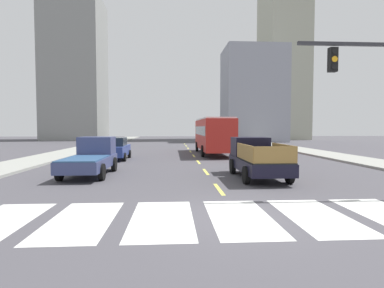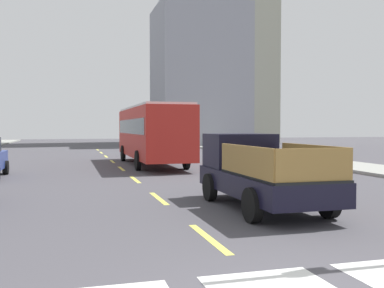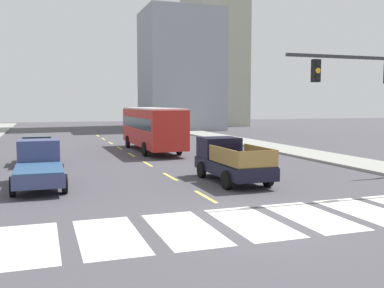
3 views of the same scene
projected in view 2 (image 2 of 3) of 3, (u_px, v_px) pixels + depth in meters
The scene contains 12 objects.
sidewalk_right at pixel (333, 164), 25.26m from camera, with size 3.33×110.00×0.15m, color gray.
lane_dash_0 at pixel (209, 238), 8.60m from camera, with size 0.16×2.40×0.01m, color #DBD552.
lane_dash_1 at pixel (159, 198), 13.41m from camera, with size 0.16×2.40×0.01m, color #DBD552.
lane_dash_2 at pixel (135, 180), 18.23m from camera, with size 0.16×2.40×0.01m, color #DBD552.
lane_dash_3 at pixel (121, 169), 23.04m from camera, with size 0.16×2.40×0.01m, color #DBD552.
lane_dash_4 at pixel (112, 161), 27.86m from camera, with size 0.16×2.40×0.01m, color #DBD552.
lane_dash_5 at pixel (106, 156), 32.67m from camera, with size 0.16×2.40×0.01m, color #DBD552.
lane_dash_6 at pixel (101, 153), 37.49m from camera, with size 0.16×2.40×0.01m, color #DBD552.
lane_dash_7 at pixel (98, 150), 42.30m from camera, with size 0.16×2.40×0.01m, color #DBD552.
pickup_stakebed at pixel (256, 172), 12.14m from camera, with size 2.18×5.20×1.96m.
city_bus at pixel (152, 131), 25.21m from camera, with size 2.72×10.80×3.32m.
block_mid_right at pixel (199, 77), 52.89m from camera, with size 10.31×9.13×16.35m, color #8E919D.
Camera 2 is at (-2.59, -4.13, 2.16)m, focal length 41.47 mm.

